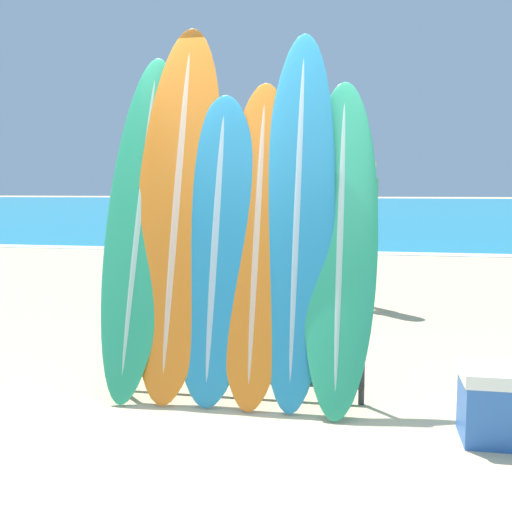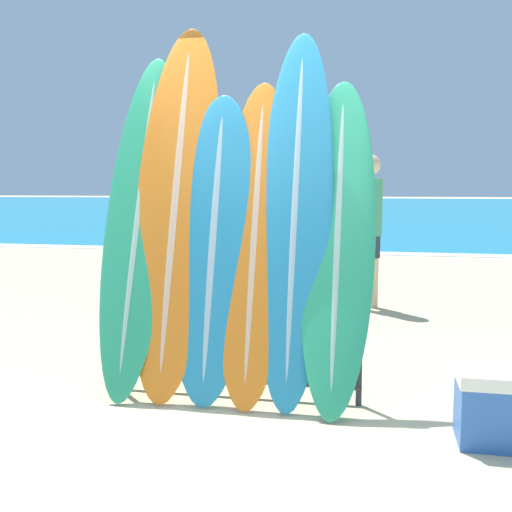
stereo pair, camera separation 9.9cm
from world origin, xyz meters
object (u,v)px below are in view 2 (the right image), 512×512
object	(u,v)px
surfboard_slot_4	(295,213)
person_mid_beach	(369,225)
surfboard_slot_3	(255,239)
person_far_left	(223,244)
surfboard_slot_5	(338,239)
surfboard_slot_0	(139,220)
surfboard_rack	(232,330)
surfboard_slot_2	(214,245)
person_far_right	(285,232)
surfboard_slot_1	(176,206)
cooler_box	(501,407)
person_near_water	(324,214)

from	to	relation	value
surfboard_slot_4	person_mid_beach	size ratio (longest dim) A/B	1.40
surfboard_slot_3	person_far_left	world-z (taller)	surfboard_slot_3
surfboard_slot_5	surfboard_slot_0	bearing A→B (deg)	178.70
surfboard_rack	surfboard_slot_2	distance (m)	0.59
surfboard_slot_4	person_far_right	world-z (taller)	surfboard_slot_4
surfboard_slot_2	person_far_left	size ratio (longest dim) A/B	1.35
surfboard_slot_1	surfboard_slot_2	world-z (taller)	surfboard_slot_1
surfboard_slot_1	cooler_box	distance (m)	2.39
surfboard_slot_2	person_far_right	world-z (taller)	surfboard_slot_2
surfboard_slot_4	cooler_box	distance (m)	1.69
surfboard_slot_2	cooler_box	bearing A→B (deg)	-14.58
surfboard_slot_5	person_far_right	distance (m)	3.79
surfboard_slot_2	person_near_water	distance (m)	6.39
surfboard_rack	surfboard_slot_5	size ratio (longest dim) A/B	0.80
surfboard_slot_1	surfboard_slot_3	size ratio (longest dim) A/B	1.20
surfboard_slot_3	cooler_box	size ratio (longest dim) A/B	4.52
surfboard_slot_4	cooler_box	world-z (taller)	surfboard_slot_4
surfboard_slot_5	cooler_box	xyz separation A→B (m)	(0.95, -0.50, -0.87)
surfboard_slot_3	surfboard_slot_1	bearing A→B (deg)	173.56
surfboard_rack	surfboard_slot_0	xyz separation A→B (m)	(-0.69, 0.10, 0.73)
cooler_box	surfboard_slot_5	bearing A→B (deg)	152.13
surfboard_slot_4	person_near_water	xyz separation A→B (m)	(-0.37, 6.32, -0.30)
surfboard_rack	surfboard_slot_0	distance (m)	1.01
surfboard_slot_2	person_far_left	distance (m)	2.14
surfboard_slot_0	surfboard_slot_1	distance (m)	0.29
person_far_right	surfboard_slot_3	bearing A→B (deg)	171.51
surfboard_slot_2	surfboard_slot_5	distance (m)	0.83
person_mid_beach	person_far_right	bearing A→B (deg)	-72.23
surfboard_slot_3	person_near_water	xyz separation A→B (m)	(-0.10, 6.37, -0.12)
surfboard_rack	surfboard_slot_4	size ratio (longest dim) A/B	0.70
surfboard_slot_5	person_far_left	xyz separation A→B (m)	(-1.30, 2.04, -0.25)
surfboard_slot_0	surfboard_slot_3	world-z (taller)	surfboard_slot_0
surfboard_slot_1	cooler_box	size ratio (longest dim) A/B	5.41
surfboard_slot_5	cooler_box	distance (m)	1.38
surfboard_slot_0	person_mid_beach	xyz separation A→B (m)	(1.53, 3.10, -0.22)
surfboard_slot_0	person_far_left	xyz separation A→B (m)	(0.08, 2.01, -0.36)
surfboard_slot_0	cooler_box	xyz separation A→B (m)	(2.33, -0.53, -0.98)
surfboard_rack	surfboard_slot_1	bearing A→B (deg)	165.49
surfboard_rack	surfboard_slot_5	world-z (taller)	surfboard_slot_5
surfboard_rack	surfboard_slot_0	size ratio (longest dim) A/B	0.73
surfboard_slot_0	person_mid_beach	distance (m)	3.47
surfboard_slot_1	surfboard_slot_2	bearing A→B (deg)	-16.15
surfboard_rack	surfboard_slot_5	xyz separation A→B (m)	(0.69, 0.06, 0.62)
surfboard_slot_1	surfboard_slot_3	bearing A→B (deg)	-6.44
person_far_left	cooler_box	bearing A→B (deg)	112.22
person_near_water	person_far_right	world-z (taller)	person_near_water
surfboard_rack	person_near_water	world-z (taller)	person_near_water
surfboard_slot_1	surfboard_slot_2	distance (m)	0.40
surfboard_slot_0	cooler_box	size ratio (longest dim) A/B	5.00
person_near_water	person_far_right	bearing A→B (deg)	-162.62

